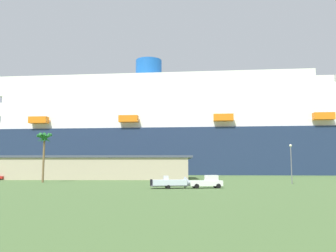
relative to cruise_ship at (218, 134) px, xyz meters
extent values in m
plane|color=#4C6B38|center=(-12.37, -47.58, -18.17)|extent=(600.00, 600.00, 0.00)
cube|color=#1E2D4C|center=(1.45, -0.04, -8.28)|extent=(227.02, 43.66, 19.78)
cube|color=white|center=(1.45, -0.04, 3.14)|extent=(199.84, 39.79, 3.06)
cube|color=white|center=(-3.07, 0.15, 6.20)|extent=(187.72, 38.36, 3.06)
cube|color=white|center=(-7.58, 0.33, 9.26)|extent=(181.61, 37.82, 3.06)
cube|color=white|center=(-12.09, 0.52, 12.31)|extent=(172.57, 36.69, 3.06)
cube|color=white|center=(-16.60, 0.71, 15.37)|extent=(161.53, 35.40, 3.06)
cube|color=white|center=(-21.11, 0.89, 18.43)|extent=(156.54, 34.65, 3.06)
cube|color=white|center=(-25.63, 1.08, 21.49)|extent=(146.89, 33.94, 3.06)
cube|color=white|center=(-30.14, 1.27, 24.54)|extent=(141.43, 33.44, 3.06)
cylinder|color=#1959B2|center=(-32.39, 1.36, 30.93)|extent=(12.86, 12.86, 9.71)
cube|color=orange|center=(-78.25, -14.61, 5.28)|extent=(8.13, 3.53, 2.80)
cube|color=orange|center=(-38.77, -16.25, 5.28)|extent=(8.13, 3.53, 2.80)
cube|color=orange|center=(0.71, -17.88, 5.28)|extent=(8.13, 3.53, 2.80)
cube|color=orange|center=(40.19, -19.52, 5.28)|extent=(8.13, 3.53, 2.80)
cube|color=#B7A88C|center=(-46.42, -57.31, -15.16)|extent=(65.32, 23.75, 6.01)
cube|color=#3F4759|center=(-46.42, -57.31, -11.85)|extent=(67.93, 24.70, 0.60)
cube|color=white|center=(-10.74, -99.85, -17.32)|extent=(5.88, 3.07, 0.90)
cube|color=white|center=(-9.75, -99.66, -16.42)|extent=(2.34, 2.20, 0.90)
cube|color=#26333F|center=(-9.09, -99.52, -16.51)|extent=(0.43, 1.67, 0.63)
cylinder|color=black|center=(-9.01, -98.49, -17.77)|extent=(0.84, 0.43, 0.80)
cylinder|color=black|center=(-8.62, -100.45, -17.77)|extent=(0.84, 0.43, 0.80)
cylinder|color=black|center=(-12.69, -99.23, -17.77)|extent=(0.84, 0.43, 0.80)
cylinder|color=black|center=(-12.30, -101.19, -17.77)|extent=(0.84, 0.43, 0.80)
cube|color=#595960|center=(-16.92, -101.10, -17.70)|extent=(6.55, 3.17, 0.16)
cube|color=#595960|center=(-13.28, -100.37, -17.70)|extent=(2.04, 0.52, 0.10)
cylinder|color=black|center=(-17.42, -100.08, -17.85)|extent=(0.67, 0.34, 0.64)
cylinder|color=black|center=(-16.98, -102.23, -17.85)|extent=(0.67, 0.34, 0.64)
cube|color=silver|center=(-16.92, -101.10, -17.17)|extent=(6.03, 3.27, 0.90)
cone|color=silver|center=(-13.73, -100.46, -17.17)|extent=(1.57, 2.17, 1.97)
cube|color=silver|center=(-17.48, -101.21, -16.37)|extent=(0.98, 1.14, 0.70)
cube|color=black|center=(-19.92, -101.70, -17.17)|extent=(0.45, 0.56, 1.10)
cylinder|color=brown|center=(-47.09, -81.45, -13.12)|extent=(0.46, 0.46, 10.09)
cone|color=#1E6628|center=(-46.69, -81.51, -7.97)|extent=(1.15, 3.22, 2.59)
cone|color=#1E6628|center=(-46.76, -81.22, -7.97)|extent=(2.43, 3.03, 2.47)
cone|color=#1E6628|center=(-47.12, -81.05, -7.97)|extent=(3.26, 0.94, 2.48)
cone|color=#1E6628|center=(-47.33, -81.13, -7.97)|extent=(3.16, 2.59, 1.94)
cone|color=#1E6628|center=(-47.49, -81.45, -7.97)|extent=(0.70, 3.28, 2.34)
cone|color=#1E6628|center=(-47.41, -81.69, -7.97)|extent=(2.47, 3.04, 2.41)
cone|color=#1E6628|center=(-47.14, -81.85, -7.97)|extent=(3.46, 1.08, 1.99)
cone|color=#1E6628|center=(-46.79, -81.72, -7.97)|extent=(2.66, 2.90, 2.43)
sphere|color=#1E6628|center=(-47.09, -81.45, -8.07)|extent=(1.10, 1.10, 1.10)
cylinder|color=slate|center=(7.90, -85.47, -14.26)|extent=(0.20, 0.20, 7.80)
sphere|color=#F9F2CC|center=(7.90, -85.47, -10.11)|extent=(0.56, 0.56, 0.56)
cylinder|color=black|center=(-63.94, -67.41, -17.84)|extent=(0.68, 0.29, 0.66)
cube|color=white|center=(-63.37, -58.63, -17.49)|extent=(4.57, 2.51, 0.70)
cube|color=#1E232D|center=(-63.59, -58.67, -16.86)|extent=(2.66, 2.02, 0.55)
cylinder|color=black|center=(-62.11, -57.50, -17.84)|extent=(0.69, 0.33, 0.66)
cylinder|color=black|center=(-61.81, -59.29, -17.84)|extent=(0.69, 0.33, 0.66)
cylinder|color=black|center=(-64.93, -57.97, -17.84)|extent=(0.69, 0.33, 0.66)
cylinder|color=black|center=(-64.63, -59.77, -17.84)|extent=(0.69, 0.33, 0.66)
camera|label=1|loc=(-13.63, -160.60, -14.36)|focal=37.38mm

